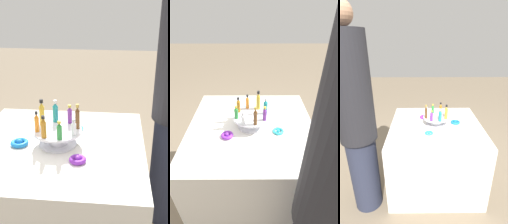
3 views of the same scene
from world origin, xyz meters
TOP-DOWN VIEW (x-y plane):
  - party_table at (0.00, 0.00)m, footprint 0.94×0.94m
  - display_stand at (0.00, 0.00)m, footprint 0.27×0.27m
  - bottle_brown at (-0.03, 0.10)m, footprint 0.03×0.03m
  - bottle_purple at (-0.09, 0.05)m, footprint 0.03×0.03m
  - bottle_teal at (-0.10, -0.03)m, footprint 0.03×0.03m
  - bottle_gold at (-0.05, -0.09)m, footprint 0.03×0.03m
  - bottle_orange at (0.03, -0.10)m, footprint 0.02×0.02m
  - bottle_amber at (0.09, -0.05)m, footprint 0.03×0.03m
  - bottle_green at (0.10, 0.03)m, footprint 0.03×0.03m
  - bottle_clear at (0.05, 0.09)m, footprint 0.03×0.03m
  - ribbon_bow_purple at (0.17, 0.13)m, footprint 0.09×0.09m
  - ribbon_bow_teal at (-0.19, 0.08)m, footprint 0.08×0.08m
  - ribbon_bow_blue at (0.03, -0.21)m, footprint 0.10×0.10m

SIDE VIEW (x-z plane):
  - party_table at x=0.00m, z-range 0.00..0.71m
  - ribbon_bow_teal at x=-0.19m, z-range 0.71..0.74m
  - ribbon_bow_purple at x=0.17m, z-range 0.71..0.75m
  - ribbon_bow_blue at x=0.03m, z-range 0.71..0.75m
  - display_stand at x=0.00m, z-range 0.72..0.81m
  - bottle_clear at x=0.05m, z-range 0.80..0.89m
  - bottle_green at x=0.10m, z-range 0.80..0.90m
  - bottle_purple at x=-0.09m, z-range 0.80..0.91m
  - bottle_orange at x=0.03m, z-range 0.80..0.91m
  - bottle_amber at x=0.09m, z-range 0.80..0.92m
  - bottle_teal at x=-0.10m, z-range 0.80..0.93m
  - bottle_brown at x=-0.03m, z-range 0.80..0.94m
  - bottle_gold at x=-0.05m, z-range 0.80..0.95m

